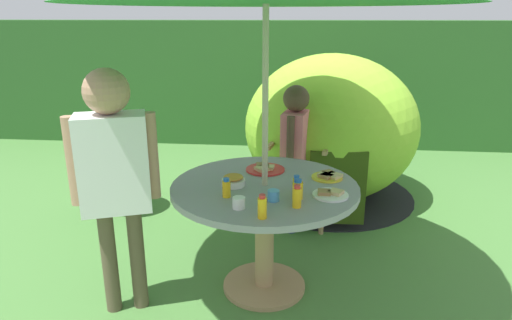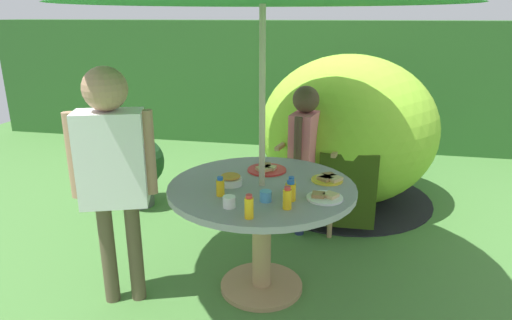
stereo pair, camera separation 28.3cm
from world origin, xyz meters
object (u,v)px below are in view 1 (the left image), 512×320
Objects in this scene: cup_far at (239,203)px; plate_far_right at (330,194)px; wooden_chair at (304,151)px; potted_plant at (122,170)px; child_in_pink_shirt at (295,140)px; plate_front_edge at (265,169)px; juice_bottle_near_left at (226,188)px; dome_tent at (330,128)px; juice_bottle_center_back at (262,207)px; cup_near at (273,195)px; plate_near_right at (328,176)px; garden_table at (265,208)px; child_in_white_shirt at (114,164)px; juice_bottle_center_front at (297,197)px; juice_bottle_mid_left at (296,185)px; juice_bottle_far_left at (298,190)px; snack_bowl at (233,180)px.

plate_far_right is at bearing 23.89° from cup_far.
wooden_chair reaches higher than potted_plant.
wooden_chair is at bearing 176.52° from child_in_pink_shirt.
child_in_pink_shirt is 4.66× the size of plate_front_edge.
dome_tent is at bearing 69.51° from juice_bottle_near_left.
juice_bottle_near_left is at bearing -112.31° from dome_tent.
child_in_pink_shirt is 9.30× the size of juice_bottle_center_back.
plate_far_right is at bearing 17.26° from cup_near.
garden_table is at bearing -158.36° from plate_near_right.
cup_far is at bearing -25.25° from child_in_white_shirt.
juice_bottle_center_front is (-0.19, -0.46, 0.04)m from plate_near_right.
child_in_pink_shirt reaches higher than potted_plant.
dome_tent is 1.98m from juice_bottle_near_left.
cup_far is at bearing -145.73° from cup_near.
child_in_white_shirt is 13.70× the size of juice_bottle_mid_left.
plate_far_right is (1.73, -1.22, 0.34)m from potted_plant.
wooden_chair is 9.07× the size of juice_bottle_far_left.
juice_bottle_far_left is 1.12× the size of juice_bottle_mid_left.
snack_bowl reaches higher than cup_near.
child_in_white_shirt is at bearing 167.72° from juice_bottle_center_back.
plate_near_right is 0.40m from juice_bottle_far_left.
wooden_chair reaches higher than juice_bottle_center_front.
dome_tent is (0.49, 1.64, 0.12)m from garden_table.
cup_far is at bearing -140.09° from juice_bottle_mid_left.
potted_plant is 1.98m from juice_bottle_mid_left.
child_in_pink_shirt is 1.03m from plate_far_right.
juice_bottle_center_back is at bearing -48.43° from potted_plant.
juice_bottle_near_left is 0.96× the size of juice_bottle_far_left.
potted_plant is at bearing -87.15° from child_in_pink_shirt.
snack_bowl is 0.55× the size of plate_front_edge.
child_in_white_shirt is at bearing -125.83° from dome_tent.
potted_plant is 9.63× the size of cup_far.
juice_bottle_far_left is at bearing -23.44° from snack_bowl.
child_in_white_shirt is 12.29× the size of juice_bottle_far_left.
cup_far reaches higher than plate_far_right.
garden_table is 0.43m from juice_bottle_center_front.
wooden_chair is 8.29× the size of juice_bottle_center_back.
garden_table is 0.31m from plate_front_edge.
snack_bowl is 0.58m from plate_far_right.
potted_plant is 6.28× the size of juice_bottle_mid_left.
child_in_white_shirt is at bearing -159.86° from plate_near_right.
plate_front_edge is (-0.19, -0.60, -0.03)m from child_in_pink_shirt.
child_in_pink_shirt is 0.83× the size of child_in_white_shirt.
dome_tent reaches higher than garden_table.
plate_near_right is at bearing 17.75° from snack_bowl.
child_in_pink_shirt is 6.04× the size of plate_near_right.
child_in_white_shirt is 21.99× the size of cup_near.
child_in_pink_shirt is at bearing -92.61° from wooden_chair.
cup_near is at bearing -162.74° from plate_far_right.
potted_plant is 5.84× the size of juice_bottle_near_left.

